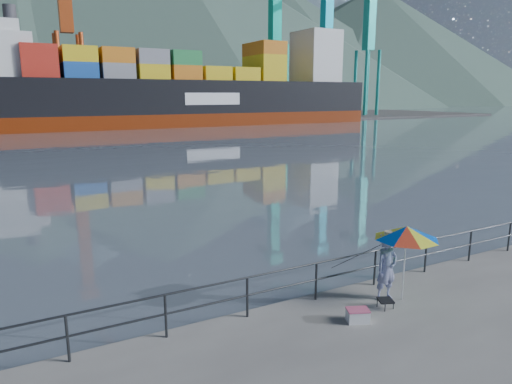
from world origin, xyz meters
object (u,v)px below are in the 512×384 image
at_px(beach_umbrella, 407,233).
at_px(cooler_bag, 358,316).
at_px(fisherman, 387,268).
at_px(container_ship, 210,91).

height_order(beach_umbrella, cooler_bag, beach_umbrella).
height_order(fisherman, container_ship, container_ship).
xyz_separation_m(cooler_bag, container_ship, (25.80, 71.17, 5.65)).
xyz_separation_m(fisherman, container_ship, (24.35, 70.55, 4.94)).
distance_m(fisherman, beach_umbrella, 1.07).
bearing_deg(container_ship, beach_umbrella, -108.72).
bearing_deg(container_ship, cooler_bag, -109.92).
distance_m(beach_umbrella, container_ship, 74.86).
relative_size(fisherman, beach_umbrella, 0.79).
relative_size(cooler_bag, container_ship, 0.01).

